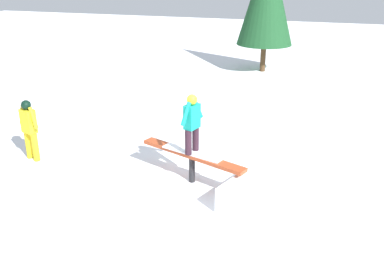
% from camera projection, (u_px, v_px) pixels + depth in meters
% --- Properties ---
extents(ground_plane, '(60.00, 60.00, 0.00)m').
position_uv_depth(ground_plane, '(192.00, 181.00, 9.73)').
color(ground_plane, white).
extents(rail_feature, '(2.63, 1.23, 0.71)m').
position_uv_depth(rail_feature, '(192.00, 157.00, 9.51)').
color(rail_feature, black).
rests_on(rail_feature, ground).
extents(snow_kicker_ramp, '(2.22, 2.04, 0.54)m').
position_uv_depth(snow_kicker_ramp, '(274.00, 200.00, 8.44)').
color(snow_kicker_ramp, white).
rests_on(snow_kicker_ramp, ground).
extents(main_rider_on_rail, '(1.49, 0.76, 1.36)m').
position_uv_depth(main_rider_on_rail, '(192.00, 125.00, 9.23)').
color(main_rider_on_rail, white).
rests_on(main_rider_on_rail, rail_feature).
extents(bystander_yellow, '(0.70, 0.33, 1.56)m').
position_uv_depth(bystander_yellow, '(29.00, 127.00, 10.53)').
color(bystander_yellow, yellow).
rests_on(bystander_yellow, ground).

